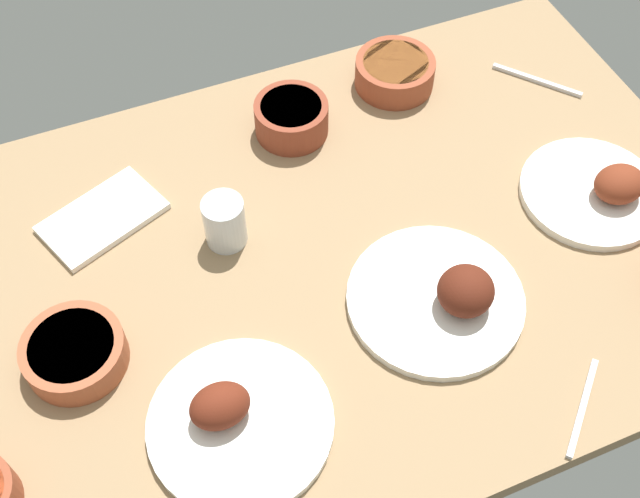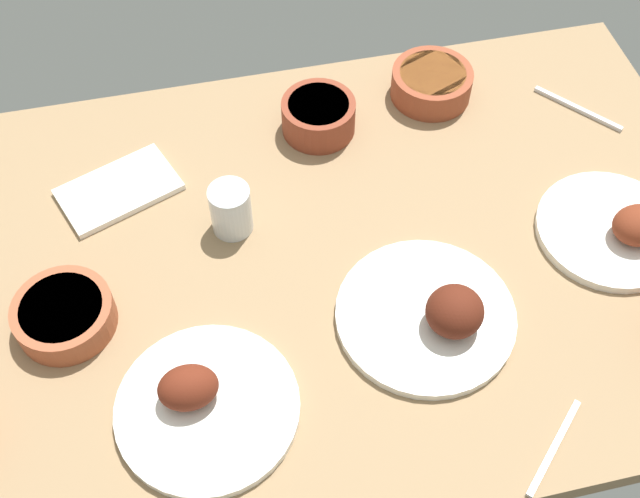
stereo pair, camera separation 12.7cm
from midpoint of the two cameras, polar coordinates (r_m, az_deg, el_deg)
dining_table at (r=130.28cm, az=2.78°, el=-1.22°), size 140.00×90.00×4.00cm
plate_near_viewer at (r=114.17cm, az=-5.24°, el=-11.23°), size 26.37×26.37×7.63cm
plate_center_main at (r=122.32cm, az=11.19°, el=-4.85°), size 27.67×27.67×8.75cm
plate_far_side at (r=140.79cm, az=23.11°, el=1.18°), size 24.25×24.25×7.32cm
bowl_cream at (r=123.65cm, az=-15.18°, el=-4.78°), size 15.15×15.15×4.86cm
bowl_potatoes at (r=144.55cm, az=2.43°, el=9.43°), size 13.36×13.36×6.36cm
bowl_soup at (r=153.68cm, az=10.43°, el=11.56°), size 15.11×15.11×5.57cm
water_tumbler at (r=128.80cm, az=-3.65°, el=2.67°), size 6.82×6.82×9.01cm
folded_napkin at (r=139.22cm, az=-11.78°, el=4.03°), size 22.58×18.11×1.20cm
fork_loose at (r=119.01cm, az=19.53°, el=-13.55°), size 12.40×11.89×0.80cm
spoon_loose at (r=159.64cm, az=20.28°, el=9.32°), size 12.06×14.39×0.80cm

